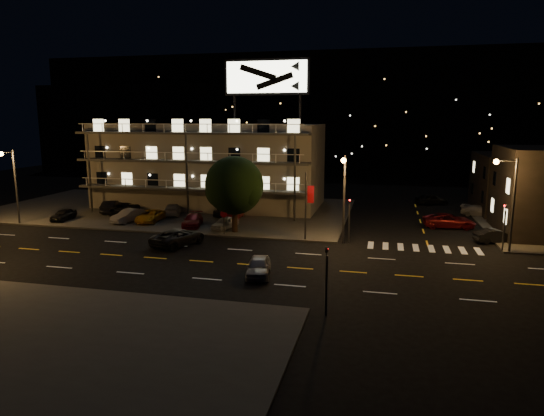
% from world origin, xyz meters
% --- Properties ---
extents(ground, '(140.00, 140.00, 0.00)m').
position_xyz_m(ground, '(0.00, 0.00, 0.00)').
color(ground, black).
rests_on(ground, ground).
extents(curb_nw, '(44.00, 24.00, 0.15)m').
position_xyz_m(curb_nw, '(-14.00, 20.00, 0.07)').
color(curb_nw, '#3E3E3B').
rests_on(curb_nw, ground).
extents(motel, '(28.00, 13.80, 18.10)m').
position_xyz_m(motel, '(-9.94, 23.88, 5.34)').
color(motel, gray).
rests_on(motel, ground).
extents(side_bldg_back, '(14.06, 12.00, 7.00)m').
position_xyz_m(side_bldg_back, '(29.99, 28.00, 3.50)').
color(side_bldg_back, black).
rests_on(side_bldg_back, ground).
extents(hill_backdrop, '(120.00, 25.00, 24.00)m').
position_xyz_m(hill_backdrop, '(-5.94, 68.78, 11.55)').
color(hill_backdrop, black).
rests_on(hill_backdrop, ground).
extents(streetlight_nw, '(0.44, 1.92, 8.00)m').
position_xyz_m(streetlight_nw, '(-26.00, 7.94, 4.96)').
color(streetlight_nw, '#2D2D30').
rests_on(streetlight_nw, ground).
extents(streetlight_nc, '(0.44, 1.92, 8.00)m').
position_xyz_m(streetlight_nc, '(8.50, 7.94, 4.96)').
color(streetlight_nc, '#2D2D30').
rests_on(streetlight_nc, ground).
extents(streetlight_ne, '(1.92, 0.44, 8.00)m').
position_xyz_m(streetlight_ne, '(22.14, 8.30, 4.96)').
color(streetlight_ne, '#2D2D30').
rests_on(streetlight_ne, ground).
extents(signal_nw, '(0.20, 0.27, 4.60)m').
position_xyz_m(signal_nw, '(9.00, 8.50, 2.57)').
color(signal_nw, '#2D2D30').
rests_on(signal_nw, ground).
extents(signal_sw, '(0.20, 0.27, 4.60)m').
position_xyz_m(signal_sw, '(9.00, -8.50, 2.57)').
color(signal_sw, '#2D2D30').
rests_on(signal_sw, ground).
extents(signal_ne, '(0.27, 0.20, 4.60)m').
position_xyz_m(signal_ne, '(22.00, 8.50, 2.57)').
color(signal_ne, '#2D2D30').
rests_on(signal_ne, ground).
extents(banner_north, '(0.83, 0.16, 6.40)m').
position_xyz_m(banner_north, '(5.09, 8.40, 3.43)').
color(banner_north, '#2D2D30').
rests_on(banner_north, ground).
extents(stop_sign, '(0.91, 0.11, 2.61)m').
position_xyz_m(stop_sign, '(-3.00, 8.57, 1.71)').
color(stop_sign, '#2D2D30').
rests_on(stop_sign, ground).
extents(tree, '(5.96, 5.74, 7.51)m').
position_xyz_m(tree, '(-2.36, 9.86, 4.61)').
color(tree, black).
rests_on(tree, curb_nw).
extents(lot_car_0, '(1.78, 3.77, 1.25)m').
position_xyz_m(lot_car_0, '(-22.45, 10.85, 0.77)').
color(lot_car_0, black).
rests_on(lot_car_0, curb_nw).
extents(lot_car_1, '(2.65, 4.45, 1.38)m').
position_xyz_m(lot_car_1, '(-14.92, 11.64, 0.84)').
color(lot_car_1, '#939399').
rests_on(lot_car_1, curb_nw).
extents(lot_car_2, '(2.37, 4.63, 1.25)m').
position_xyz_m(lot_car_2, '(-12.71, 12.26, 0.78)').
color(lot_car_2, orange).
rests_on(lot_car_2, curb_nw).
extents(lot_car_3, '(2.69, 4.61, 1.25)m').
position_xyz_m(lot_car_3, '(-7.36, 11.26, 0.78)').
color(lot_car_3, '#5B0D11').
rests_on(lot_car_3, curb_nw).
extents(lot_car_4, '(2.31, 3.82, 1.22)m').
position_xyz_m(lot_car_4, '(-3.70, 10.85, 0.76)').
color(lot_car_4, '#939399').
rests_on(lot_car_4, curb_nw).
extents(lot_car_5, '(2.65, 4.65, 1.45)m').
position_xyz_m(lot_car_5, '(-19.73, 16.07, 0.87)').
color(lot_car_5, black).
rests_on(lot_car_5, curb_nw).
extents(lot_car_6, '(3.19, 5.35, 1.39)m').
position_xyz_m(lot_car_6, '(-17.46, 15.42, 0.85)').
color(lot_car_6, black).
rests_on(lot_car_6, curb_nw).
extents(lot_car_7, '(3.12, 4.85, 1.31)m').
position_xyz_m(lot_car_7, '(-11.94, 16.37, 0.80)').
color(lot_car_7, '#939399').
rests_on(lot_car_7, curb_nw).
extents(lot_car_8, '(2.91, 4.55, 1.44)m').
position_xyz_m(lot_car_8, '(-5.25, 16.84, 0.87)').
color(lot_car_8, black).
rests_on(lot_car_8, curb_nw).
extents(lot_car_9, '(1.86, 4.35, 1.39)m').
position_xyz_m(lot_car_9, '(-4.28, 16.05, 0.85)').
color(lot_car_9, '#5B0D11').
rests_on(lot_car_9, curb_nw).
extents(side_car_0, '(4.12, 2.49, 1.28)m').
position_xyz_m(side_car_0, '(22.10, 11.70, 0.64)').
color(side_car_0, black).
rests_on(side_car_0, ground).
extents(side_car_1, '(5.45, 2.91, 1.46)m').
position_xyz_m(side_car_1, '(18.69, 17.33, 0.73)').
color(side_car_1, '#5B0D11').
rests_on(side_car_1, ground).
extents(side_car_2, '(4.58, 2.93, 1.23)m').
position_xyz_m(side_car_2, '(22.94, 24.48, 0.62)').
color(side_car_2, '#939399').
rests_on(side_car_2, ground).
extents(side_car_3, '(4.57, 3.16, 1.44)m').
position_xyz_m(side_car_3, '(18.11, 31.36, 0.72)').
color(side_car_3, black).
rests_on(side_car_3, ground).
extents(road_car_east, '(2.30, 4.28, 1.38)m').
position_xyz_m(road_car_east, '(3.36, -2.39, 0.69)').
color(road_car_east, '#939399').
rests_on(road_car_east, ground).
extents(road_car_west, '(4.21, 5.95, 1.51)m').
position_xyz_m(road_car_west, '(-5.83, 4.27, 0.75)').
color(road_car_west, black).
rests_on(road_car_west, ground).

